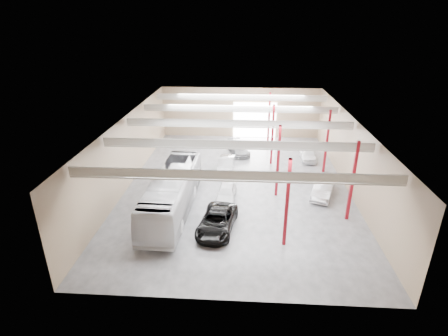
# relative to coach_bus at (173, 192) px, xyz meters

# --- Properties ---
(depot_shell) EXTENTS (22.12, 32.12, 7.06)m
(depot_shell) POSITION_rel_coach_bus_xyz_m (5.64, 5.95, 3.16)
(depot_shell) COLOR #4B4B50
(depot_shell) RESTS_ON ground
(coach_bus) EXTENTS (3.43, 13.13, 3.63)m
(coach_bus) POSITION_rel_coach_bus_xyz_m (0.00, 0.00, 0.00)
(coach_bus) COLOR silver
(coach_bus) RESTS_ON ground
(black_sedan) EXTENTS (3.41, 6.01, 1.58)m
(black_sedan) POSITION_rel_coach_bus_xyz_m (4.12, -2.88, -1.03)
(black_sedan) COLOR black
(black_sedan) RESTS_ON ground
(car_row_a) EXTENTS (1.93, 4.33, 1.44)m
(car_row_a) POSITION_rel_coach_bus_xyz_m (4.58, 2.32, -1.09)
(car_row_a) COLOR white
(car_row_a) RESTS_ON ground
(car_row_b) EXTENTS (1.97, 4.73, 1.52)m
(car_row_b) POSITION_rel_coach_bus_xyz_m (4.19, 9.05, -1.06)
(car_row_b) COLOR silver
(car_row_b) RESTS_ON ground
(car_row_c) EXTENTS (3.33, 5.11, 1.38)m
(car_row_c) POSITION_rel_coach_bus_xyz_m (5.44, 14.47, -1.13)
(car_row_c) COLOR gray
(car_row_c) RESTS_ON ground
(car_right_near) EXTENTS (3.27, 5.17, 1.61)m
(car_right_near) POSITION_rel_coach_bus_xyz_m (13.81, 3.66, -1.01)
(car_right_near) COLOR silver
(car_right_near) RESTS_ON ground
(car_right_far) EXTENTS (1.83, 4.34, 1.47)m
(car_right_far) POSITION_rel_coach_bus_xyz_m (13.81, 13.03, -1.08)
(car_right_far) COLOR white
(car_right_far) RESTS_ON ground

